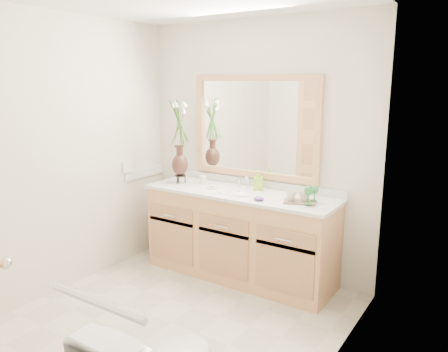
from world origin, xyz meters
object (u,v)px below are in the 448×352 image
Objects in this scene: tumbler at (203,180)px; soap_bottle at (258,181)px; tray at (300,202)px; flower_vase at (179,130)px.

soap_bottle is at bearing 6.95° from tumbler.
tray is (1.09, -0.11, -0.03)m from tumbler.
tumbler is (0.21, 0.10, -0.49)m from flower_vase.
flower_vase reaches higher than soap_bottle.
tumbler is at bearing 163.95° from soap_bottle.
tumbler is at bearing 154.29° from tray.
flower_vase reaches higher than tray.
tumbler is 0.30× the size of tray.
flower_vase is 0.93m from soap_bottle.
flower_vase is 0.54m from tumbler.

